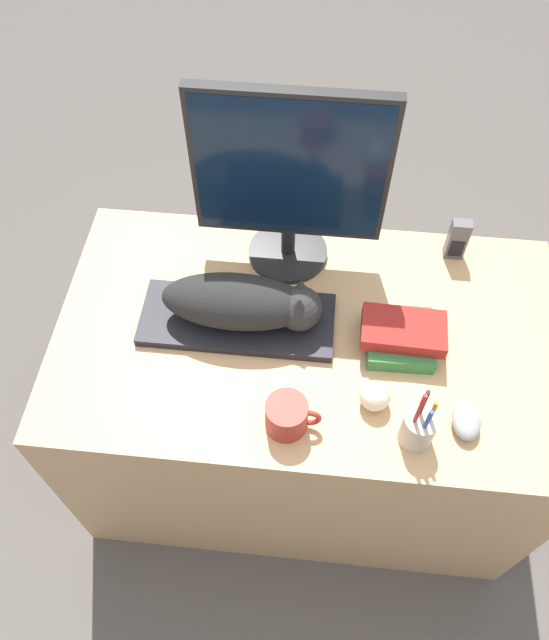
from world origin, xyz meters
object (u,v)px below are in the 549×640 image
at_px(computer_mouse, 469,421).
at_px(phone, 459,240).
at_px(book_stack, 404,335).
at_px(keyboard, 239,320).
at_px(pen_cup, 421,428).
at_px(cat, 249,303).
at_px(monitor, 292,177).
at_px(baseball, 377,396).
at_px(coffee_mug, 290,416).

xyz_separation_m(computer_mouse, phone, (0.00, 0.50, 0.04)).
height_order(computer_mouse, book_stack, book_stack).
bearing_deg(phone, keyboard, -153.02).
bearing_deg(pen_cup, cat, 146.32).
distance_m(monitor, baseball, 0.54).
xyz_separation_m(monitor, computer_mouse, (0.44, -0.46, -0.25)).
bearing_deg(phone, cat, -151.82).
bearing_deg(cat, computer_mouse, -23.63).
bearing_deg(coffee_mug, computer_mouse, 5.48).
bearing_deg(monitor, computer_mouse, -46.34).
distance_m(coffee_mug, phone, 0.67).
bearing_deg(keyboard, book_stack, -3.13).
relative_size(cat, computer_mouse, 4.11).
bearing_deg(phone, pen_cup, -101.97).
distance_m(monitor, pen_cup, 0.64).
xyz_separation_m(computer_mouse, coffee_mug, (-0.39, -0.04, 0.02)).
xyz_separation_m(computer_mouse, pen_cup, (-0.11, -0.04, 0.03)).
height_order(coffee_mug, pen_cup, pen_cup).
relative_size(cat, phone, 3.12).
relative_size(keyboard, cat, 1.24).
bearing_deg(computer_mouse, phone, 89.64).
bearing_deg(monitor, keyboard, -114.13).
relative_size(baseball, phone, 0.57).
relative_size(coffee_mug, book_stack, 0.62).
xyz_separation_m(coffee_mug, pen_cup, (0.28, -0.01, 0.01)).
height_order(coffee_mug, book_stack, coffee_mug).
relative_size(monitor, phone, 4.12).
bearing_deg(monitor, book_stack, -40.85).
bearing_deg(cat, phone, 28.18).
bearing_deg(cat, baseball, -31.49).
xyz_separation_m(cat, monitor, (0.08, 0.23, 0.19)).
distance_m(monitor, computer_mouse, 0.68).
height_order(keyboard, coffee_mug, coffee_mug).
bearing_deg(coffee_mug, baseball, 20.80).
bearing_deg(keyboard, cat, 0.00).
height_order(monitor, pen_cup, monitor).
xyz_separation_m(cat, pen_cup, (0.40, -0.27, -0.03)).
bearing_deg(phone, book_stack, -115.95).
relative_size(keyboard, book_stack, 2.37).
distance_m(monitor, coffee_mug, 0.55).
bearing_deg(phone, monitor, -174.26).
distance_m(keyboard, pen_cup, 0.51).
relative_size(keyboard, baseball, 6.80).
xyz_separation_m(cat, coffee_mug, (0.12, -0.26, -0.04)).
xyz_separation_m(keyboard, coffee_mug, (0.15, -0.26, 0.03)).
distance_m(baseball, phone, 0.51).
bearing_deg(baseball, book_stack, 70.13).
bearing_deg(pen_cup, phone, 78.03).
xyz_separation_m(keyboard, cat, (0.03, 0.00, 0.08)).
height_order(keyboard, computer_mouse, computer_mouse).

